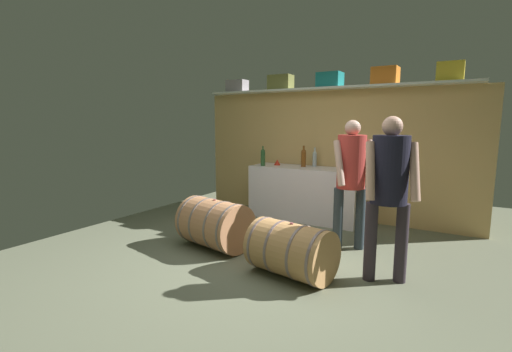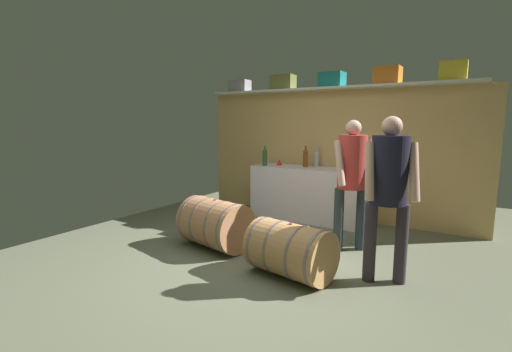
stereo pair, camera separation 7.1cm
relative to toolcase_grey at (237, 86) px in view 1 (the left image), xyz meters
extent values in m
cube|color=#646953|center=(1.70, -1.69, -2.21)|extent=(5.79, 8.10, 0.02)
cube|color=tan|center=(1.70, 0.15, -1.17)|extent=(4.59, 0.10, 2.06)
cube|color=silver|center=(1.70, 0.00, -0.12)|extent=(4.22, 0.40, 0.03)
cube|color=gray|center=(0.00, 0.00, 0.00)|extent=(0.36, 0.24, 0.21)
cube|color=olive|center=(0.87, 0.00, 0.02)|extent=(0.40, 0.28, 0.24)
cube|color=#187D7E|center=(1.73, 0.00, 0.01)|extent=(0.37, 0.29, 0.23)
cube|color=orange|center=(2.55, 0.00, 0.02)|extent=(0.36, 0.30, 0.25)
cube|color=yellow|center=(3.38, 0.00, 0.02)|extent=(0.33, 0.23, 0.25)
cube|color=white|center=(1.44, -0.21, -1.78)|extent=(1.78, 0.60, 0.85)
cylinder|color=#AEBFC3|center=(1.51, -0.01, -1.25)|extent=(0.07, 0.07, 0.20)
sphere|color=#AEBFC3|center=(1.51, -0.01, -1.14)|extent=(0.06, 0.06, 0.06)
cylinder|color=#AEBFC3|center=(1.51, -0.01, -1.09)|extent=(0.03, 0.03, 0.09)
cylinder|color=brown|center=(1.38, -0.16, -1.24)|extent=(0.08, 0.08, 0.23)
sphere|color=brown|center=(1.38, -0.16, -1.11)|extent=(0.08, 0.08, 0.08)
cylinder|color=brown|center=(1.38, -0.16, -1.05)|extent=(0.03, 0.03, 0.09)
cylinder|color=#2C572E|center=(0.76, -0.38, -1.24)|extent=(0.07, 0.07, 0.23)
sphere|color=#2C572E|center=(0.76, -0.38, -1.11)|extent=(0.07, 0.07, 0.07)
cylinder|color=#2C572E|center=(0.76, -0.38, -1.06)|extent=(0.02, 0.02, 0.08)
cylinder|color=white|center=(2.06, -0.37, -1.35)|extent=(0.06, 0.06, 0.00)
cylinder|color=white|center=(2.06, -0.37, -1.32)|extent=(0.01, 0.01, 0.06)
sphere|color=white|center=(2.06, -0.37, -1.26)|extent=(0.08, 0.08, 0.08)
sphere|color=maroon|center=(2.06, -0.37, -1.27)|extent=(0.05, 0.05, 0.05)
cone|color=red|center=(0.91, -0.17, -1.31)|extent=(0.11, 0.11, 0.09)
cylinder|color=tan|center=(1.01, -2.04, -1.89)|extent=(0.96, 0.76, 0.60)
cylinder|color=slate|center=(0.66, -1.97, -1.89)|extent=(0.15, 0.61, 0.61)
cylinder|color=slate|center=(0.88, -2.01, -1.89)|extent=(0.15, 0.61, 0.61)
cylinder|color=slate|center=(1.14, -2.06, -1.89)|extent=(0.15, 0.61, 0.61)
cylinder|color=slate|center=(1.36, -2.11, -1.89)|extent=(0.15, 0.61, 0.61)
cylinder|color=#8F4443|center=(1.01, -2.04, -1.59)|extent=(0.04, 0.04, 0.01)
cylinder|color=tan|center=(2.19, -2.31, -1.92)|extent=(0.92, 0.68, 0.54)
cylinder|color=slate|center=(1.84, -2.25, -1.92)|extent=(0.12, 0.55, 0.55)
cylinder|color=slate|center=(2.06, -2.29, -1.92)|extent=(0.12, 0.55, 0.55)
cylinder|color=slate|center=(2.32, -2.34, -1.92)|extent=(0.12, 0.55, 0.55)
cylinder|color=slate|center=(2.53, -2.37, -1.92)|extent=(0.12, 0.55, 0.55)
cylinder|color=#974A50|center=(2.19, -2.31, -1.65)|extent=(0.04, 0.04, 0.01)
cylinder|color=#332A32|center=(2.90, -2.00, -1.81)|extent=(0.12, 0.12, 0.79)
cylinder|color=#332A32|center=(3.17, -1.88, -1.81)|extent=(0.12, 0.12, 0.79)
cylinder|color=black|center=(3.03, -1.94, -1.08)|extent=(0.34, 0.34, 0.65)
sphere|color=#D69F87|center=(3.03, -1.94, -0.67)|extent=(0.19, 0.19, 0.19)
cylinder|color=#D69F87|center=(2.89, -2.11, -1.08)|extent=(0.16, 0.24, 0.55)
cylinder|color=#D69F87|center=(3.25, -1.96, -1.08)|extent=(0.18, 0.28, 0.54)
cylinder|color=#28333A|center=(2.36, -1.34, -1.81)|extent=(0.12, 0.12, 0.77)
cylinder|color=#28333A|center=(2.58, -1.15, -1.81)|extent=(0.12, 0.12, 0.77)
cylinder|color=#BB3530|center=(2.47, -1.25, -1.11)|extent=(0.34, 0.34, 0.64)
sphere|color=tan|center=(2.47, -1.25, -0.70)|extent=(0.19, 0.19, 0.19)
cylinder|color=tan|center=(2.38, -1.44, -1.11)|extent=(0.23, 0.26, 0.53)
cylinder|color=tan|center=(2.68, -1.20, -1.11)|extent=(0.20, 0.21, 0.54)
camera|label=1|loc=(3.67, -5.50, -0.63)|focal=25.14mm
camera|label=2|loc=(3.73, -5.46, -0.63)|focal=25.14mm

